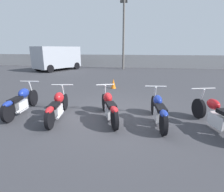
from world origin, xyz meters
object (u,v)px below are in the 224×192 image
object	(u,v)px
traffic_cone_far	(113,84)
light_pole_left	(123,29)
motorcycle_slot_0	(21,101)
motorcycle_slot_2	(109,107)
motorcycle_slot_1	(57,106)
motorcycle_slot_3	(159,110)
light_pole_right	(124,17)
motorcycle_slot_4	(218,116)
parked_van	(57,57)

from	to	relation	value
traffic_cone_far	light_pole_left	bearing A→B (deg)	93.19
light_pole_left	traffic_cone_far	size ratio (longest dim) A/B	12.50
motorcycle_slot_0	motorcycle_slot_2	xyz separation A→B (m)	(2.99, -0.05, -0.01)
motorcycle_slot_1	motorcycle_slot_2	xyz separation A→B (m)	(1.59, 0.17, 0.01)
motorcycle_slot_2	motorcycle_slot_3	distance (m)	1.44
light_pole_right	motorcycle_slot_1	bearing A→B (deg)	-92.48
motorcycle_slot_1	motorcycle_slot_2	bearing A→B (deg)	-3.46
motorcycle_slot_3	traffic_cone_far	xyz separation A→B (m)	(-2.02, 4.33, -0.15)
motorcycle_slot_1	light_pole_left	bearing A→B (deg)	78.34
motorcycle_slot_1	traffic_cone_far	world-z (taller)	motorcycle_slot_1
motorcycle_slot_0	motorcycle_slot_4	xyz separation A→B (m)	(5.95, -0.26, -0.01)
light_pole_right	traffic_cone_far	xyz separation A→B (m)	(0.43, -9.07, -4.73)
traffic_cone_far	parked_van	bearing A→B (deg)	133.32
motorcycle_slot_4	parked_van	world-z (taller)	parked_van
light_pole_right	parked_van	size ratio (longest dim) A/B	1.78
motorcycle_slot_2	motorcycle_slot_4	size ratio (longest dim) A/B	0.91
light_pole_right	motorcycle_slot_1	size ratio (longest dim) A/B	4.12
motorcycle_slot_4	motorcycle_slot_1	bearing A→B (deg)	163.33
light_pole_right	motorcycle_slot_4	world-z (taller)	light_pole_right
light_pole_right	motorcycle_slot_0	bearing A→B (deg)	-98.50
light_pole_left	motorcycle_slot_0	xyz separation A→B (m)	(-1.89, -13.68, -3.54)
motorcycle_slot_0	parked_van	bearing A→B (deg)	103.34
light_pole_right	traffic_cone_far	bearing A→B (deg)	-87.29
motorcycle_slot_0	motorcycle_slot_1	distance (m)	1.42
light_pole_left	parked_van	world-z (taller)	light_pole_left
motorcycle_slot_3	traffic_cone_far	bearing A→B (deg)	109.09
light_pole_right	parked_van	world-z (taller)	light_pole_right
light_pole_right	traffic_cone_far	size ratio (longest dim) A/B	16.28
motorcycle_slot_0	light_pole_right	bearing A→B (deg)	74.06
light_pole_left	motorcycle_slot_4	size ratio (longest dim) A/B	3.05
motorcycle_slot_0	motorcycle_slot_1	xyz separation A→B (m)	(1.40, -0.23, -0.02)
motorcycle_slot_1	motorcycle_slot_4	size ratio (longest dim) A/B	0.96
motorcycle_slot_0	motorcycle_slot_2	distance (m)	3.00
motorcycle_slot_0	motorcycle_slot_2	bearing A→B (deg)	-8.46
light_pole_left	motorcycle_slot_2	distance (m)	14.23
light_pole_left	light_pole_right	xyz separation A→B (m)	(0.10, -0.37, 1.03)
light_pole_left	traffic_cone_far	world-z (taller)	light_pole_left
light_pole_left	parked_van	bearing A→B (deg)	-159.76
light_pole_left	motorcycle_slot_0	world-z (taller)	light_pole_left
light_pole_left	motorcycle_slot_1	size ratio (longest dim) A/B	3.17
parked_van	motorcycle_slot_2	bearing A→B (deg)	-31.76
light_pole_right	motorcycle_slot_0	distance (m)	14.21
motorcycle_slot_3	motorcycle_slot_4	world-z (taller)	motorcycle_slot_4
light_pole_right	motorcycle_slot_1	world-z (taller)	light_pole_right
light_pole_right	light_pole_left	bearing A→B (deg)	104.60
motorcycle_slot_4	light_pole_left	bearing A→B (deg)	90.02
light_pole_left	motorcycle_slot_3	xyz separation A→B (m)	(2.55, -13.77, -3.55)
parked_van	motorcycle_slot_3	bearing A→B (deg)	-27.00
light_pole_left	motorcycle_slot_3	distance (m)	14.45
light_pole_left	parked_van	distance (m)	7.15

